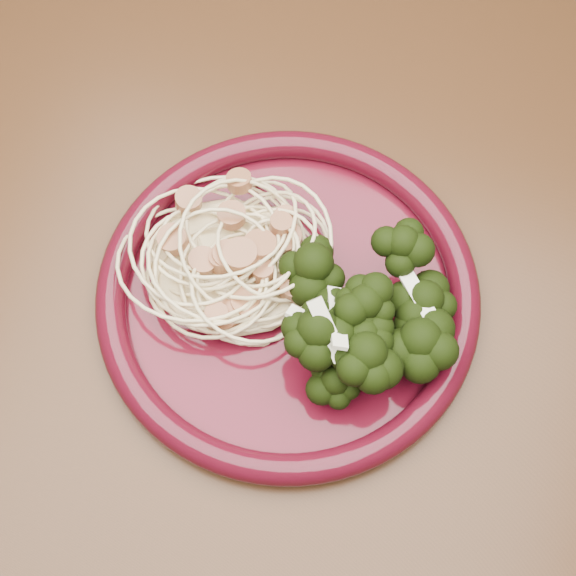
# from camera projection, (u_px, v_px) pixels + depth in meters

# --- Properties ---
(dining_table) EXTENTS (1.20, 0.80, 0.75)m
(dining_table) POSITION_uv_depth(u_px,v_px,m) (179.00, 281.00, 0.70)
(dining_table) COLOR #472814
(dining_table) RESTS_ON ground
(dinner_plate) EXTENTS (0.32, 0.32, 0.02)m
(dinner_plate) POSITION_uv_depth(u_px,v_px,m) (288.00, 294.00, 0.58)
(dinner_plate) COLOR #4A0A17
(dinner_plate) RESTS_ON dining_table
(spaghetti_pile) EXTENTS (0.14, 0.13, 0.03)m
(spaghetti_pile) POSITION_uv_depth(u_px,v_px,m) (232.00, 259.00, 0.58)
(spaghetti_pile) COLOR #F6E3A9
(spaghetti_pile) RESTS_ON dinner_plate
(scallop_cluster) EXTENTS (0.14, 0.14, 0.04)m
(scallop_cluster) POSITION_uv_depth(u_px,v_px,m) (229.00, 237.00, 0.55)
(scallop_cluster) COLOR #AF7149
(scallop_cluster) RESTS_ON spaghetti_pile
(broccoli_pile) EXTENTS (0.12, 0.18, 0.06)m
(broccoli_pile) POSITION_uv_depth(u_px,v_px,m) (361.00, 316.00, 0.55)
(broccoli_pile) COLOR black
(broccoli_pile) RESTS_ON dinner_plate
(onion_garnish) EXTENTS (0.09, 0.11, 0.05)m
(onion_garnish) POSITION_uv_depth(u_px,v_px,m) (365.00, 296.00, 0.52)
(onion_garnish) COLOR white
(onion_garnish) RESTS_ON broccoli_pile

